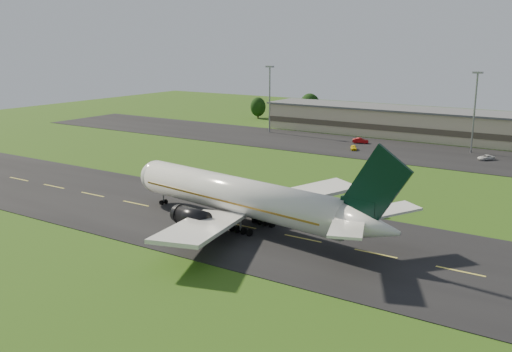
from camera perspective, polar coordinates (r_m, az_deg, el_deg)
The scene contains 10 objects.
ground at distance 82.54m, azimuth 4.70°, elevation -6.30°, with size 360.00×360.00×0.00m, color #284A12.
taxiway at distance 82.52m, azimuth 4.70°, elevation -6.27°, with size 220.00×30.00×0.10m, color black.
apron at distance 147.90m, azimuth 18.11°, elevation 1.93°, with size 260.00×30.00×0.10m, color black.
airliner at distance 86.26m, azimuth -1.45°, elevation -2.14°, with size 51.13×41.79×15.57m.
terminal at distance 169.20m, azimuth 22.47°, elevation 4.31°, with size 145.00×16.00×8.40m.
light_mast_west at distance 175.18m, azimuth 1.38°, elevation 8.48°, with size 2.40×1.20×20.35m.
light_mast_centre at distance 152.66m, azimuth 21.07°, elevation 6.87°, with size 2.40×1.20×20.35m.
service_vehicle_a at distance 150.15m, azimuth 9.74°, elevation 2.83°, with size 1.43×3.57×1.21m, color yellow.
service_vehicle_b at distance 160.30m, azimuth 10.40°, elevation 3.50°, with size 1.52×4.36×1.44m, color #9E0A0E.
service_vehicle_c at distance 146.15m, azimuth 22.01°, elevation 1.74°, with size 1.94×4.20×1.17m, color silver.
Camera 1 is at (36.53, -68.61, 27.77)m, focal length 40.00 mm.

